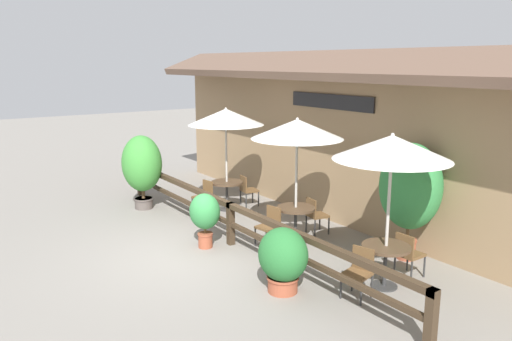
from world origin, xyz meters
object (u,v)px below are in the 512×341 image
at_px(potted_plant_entrance_palm, 142,165).
at_px(potted_plant_small_flowering, 410,188).
at_px(patio_umbrella_near, 226,117).
at_px(patio_umbrella_middle, 297,129).
at_px(dining_table_far, 386,254).
at_px(dining_table_near, 227,187).
at_px(potted_plant_corner_fern, 283,258).
at_px(potted_plant_tall_tropical, 205,214).
at_px(chair_near_streetside, 204,195).
at_px(dining_table_middle, 296,214).
at_px(chair_middle_streetside, 270,224).
at_px(chair_far_wallside, 408,253).
at_px(chair_far_streetside, 359,270).
at_px(patio_umbrella_far, 392,148).
at_px(chair_near_wallside, 247,189).
at_px(chair_middle_wallside, 315,214).

xyz_separation_m(potted_plant_entrance_palm, potted_plant_small_flowering, (6.47, 2.98, 0.28)).
bearing_deg(patio_umbrella_near, potted_plant_small_flowering, 12.82).
height_order(patio_umbrella_middle, dining_table_far, patio_umbrella_middle).
bearing_deg(dining_table_near, potted_plant_corner_fern, -20.88).
relative_size(dining_table_near, dining_table_far, 1.00).
bearing_deg(potted_plant_entrance_palm, dining_table_near, 52.54).
bearing_deg(potted_plant_entrance_palm, patio_umbrella_near, 52.54).
xyz_separation_m(potted_plant_tall_tropical, potted_plant_small_flowering, (2.91, 3.05, 0.74)).
bearing_deg(potted_plant_corner_fern, chair_near_streetside, 166.44).
xyz_separation_m(dining_table_middle, chair_middle_streetside, (-0.07, -0.67, -0.14)).
distance_m(chair_near_streetside, potted_plant_tall_tropical, 2.58).
relative_size(dining_table_middle, potted_plant_entrance_palm, 0.43).
bearing_deg(chair_middle_streetside, chair_near_streetside, 169.18).
distance_m(patio_umbrella_near, dining_table_near, 1.90).
distance_m(chair_middle_streetside, chair_far_wallside, 3.01).
xyz_separation_m(potted_plant_corner_fern, potted_plant_small_flowering, (0.26, 2.99, 0.86)).
distance_m(chair_middle_streetside, potted_plant_corner_fern, 2.26).
bearing_deg(dining_table_far, potted_plant_tall_tropical, -154.90).
height_order(patio_umbrella_near, chair_middle_streetside, patio_umbrella_near).
height_order(chair_near_streetside, patio_umbrella_middle, patio_umbrella_middle).
bearing_deg(potted_plant_entrance_palm, potted_plant_small_flowering, 24.70).
bearing_deg(chair_far_streetside, patio_umbrella_far, 75.75).
height_order(dining_table_middle, potted_plant_entrance_palm, potted_plant_entrance_palm).
bearing_deg(potted_plant_corner_fern, patio_umbrella_near, 159.12).
xyz_separation_m(chair_near_streetside, patio_umbrella_far, (5.79, 0.42, 2.04)).
distance_m(dining_table_near, dining_table_middle, 2.95).
relative_size(chair_far_wallside, potted_plant_corner_fern, 0.74).
xyz_separation_m(chair_near_wallside, dining_table_middle, (2.93, -0.67, 0.14)).
distance_m(patio_umbrella_far, potted_plant_small_flowering, 1.84).
bearing_deg(dining_table_near, chair_near_wallside, 87.86).
height_order(chair_middle_wallside, potted_plant_tall_tropical, potted_plant_tall_tropical).
xyz_separation_m(patio_umbrella_middle, potted_plant_small_flowering, (2.13, 1.17, -1.03)).
bearing_deg(dining_table_far, chair_middle_wallside, 162.80).
height_order(chair_near_wallside, dining_table_far, chair_near_wallside).
relative_size(patio_umbrella_middle, potted_plant_tall_tropical, 2.32).
xyz_separation_m(potted_plant_tall_tropical, potted_plant_entrance_palm, (-3.56, 0.07, 0.46)).
distance_m(patio_umbrella_near, dining_table_middle, 3.51).
bearing_deg(potted_plant_corner_fern, chair_far_wallside, 69.25).
relative_size(patio_umbrella_near, chair_near_streetside, 3.23).
bearing_deg(patio_umbrella_near, chair_middle_wallside, 12.72).
bearing_deg(chair_middle_wallside, potted_plant_corner_fern, 137.17).
bearing_deg(chair_middle_wallside, patio_umbrella_middle, 106.43).
bearing_deg(chair_middle_streetside, patio_umbrella_near, 156.37).
relative_size(patio_umbrella_far, potted_plant_tall_tropical, 2.32).
relative_size(dining_table_far, potted_plant_small_flowering, 0.36).
distance_m(dining_table_middle, dining_table_far, 2.76).
xyz_separation_m(potted_plant_entrance_palm, potted_plant_corner_fern, (6.21, -0.01, -0.59)).
relative_size(chair_near_streetside, potted_plant_corner_fern, 0.74).
bearing_deg(dining_table_near, chair_far_streetside, -8.98).
relative_size(patio_umbrella_far, dining_table_far, 3.21).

